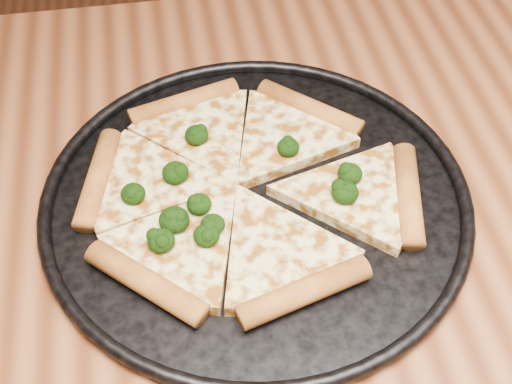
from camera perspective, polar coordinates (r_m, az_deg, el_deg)
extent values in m
cube|color=brown|center=(0.65, 10.15, -6.87)|extent=(1.20, 0.90, 0.04)
cylinder|color=black|center=(0.66, 0.00, -0.75)|extent=(0.39, 0.39, 0.01)
torus|color=black|center=(0.66, 0.00, -0.35)|extent=(0.41, 0.41, 0.01)
cylinder|color=#C27630|center=(0.74, 4.39, 6.79)|extent=(0.10, 0.10, 0.02)
cylinder|color=#C27630|center=(0.75, -5.87, 7.25)|extent=(0.12, 0.06, 0.02)
cylinder|color=#C27630|center=(0.68, -12.72, 1.07)|extent=(0.05, 0.12, 0.02)
cylinder|color=#C27630|center=(0.60, -8.94, -7.29)|extent=(0.10, 0.10, 0.02)
cylinder|color=#C27630|center=(0.59, 3.96, -8.11)|extent=(0.12, 0.06, 0.02)
cylinder|color=#C27630|center=(0.67, 12.29, -0.22)|extent=(0.05, 0.12, 0.02)
ellipsoid|color=black|center=(0.62, -6.69, -2.26)|extent=(0.03, 0.03, 0.02)
ellipsoid|color=black|center=(0.62, -3.54, -2.66)|extent=(0.02, 0.02, 0.02)
ellipsoid|color=black|center=(0.61, -4.06, -3.53)|extent=(0.02, 0.02, 0.02)
ellipsoid|color=black|center=(0.70, -4.86, 4.65)|extent=(0.02, 0.02, 0.02)
ellipsoid|color=black|center=(0.65, 7.27, -0.03)|extent=(0.03, 0.03, 0.02)
ellipsoid|color=black|center=(0.68, 2.64, 3.68)|extent=(0.02, 0.02, 0.02)
ellipsoid|color=black|center=(0.61, -7.73, -3.95)|extent=(0.02, 0.02, 0.02)
ellipsoid|color=black|center=(0.65, -9.99, -0.13)|extent=(0.02, 0.02, 0.02)
ellipsoid|color=black|center=(0.66, 7.66, 1.49)|extent=(0.02, 0.02, 0.02)
ellipsoid|color=black|center=(0.66, -6.58, 1.57)|extent=(0.03, 0.03, 0.02)
ellipsoid|color=black|center=(0.63, -4.66, -1.00)|extent=(0.02, 0.02, 0.02)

